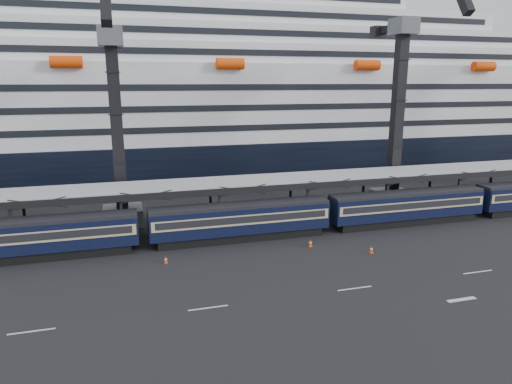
% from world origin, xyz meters
% --- Properties ---
extents(ground, '(260.00, 260.00, 0.00)m').
position_xyz_m(ground, '(0.00, 0.00, 0.00)').
color(ground, black).
rests_on(ground, ground).
extents(lane_markings, '(111.00, 4.27, 0.02)m').
position_xyz_m(lane_markings, '(8.15, -5.23, 0.01)').
color(lane_markings, beige).
rests_on(lane_markings, ground).
extents(train, '(133.05, 3.00, 4.05)m').
position_xyz_m(train, '(-4.65, 10.00, 2.20)').
color(train, black).
rests_on(train, ground).
extents(canopy, '(130.00, 6.25, 5.53)m').
position_xyz_m(canopy, '(0.00, 14.00, 5.25)').
color(canopy, gray).
rests_on(canopy, ground).
extents(cruise_ship, '(214.09, 28.84, 34.00)m').
position_xyz_m(cruise_ship, '(-1.08, 45.99, 12.34)').
color(cruise_ship, black).
rests_on(cruise_ship, ground).
extents(crane_dark_near, '(4.50, 17.75, 35.08)m').
position_xyz_m(crane_dark_near, '(-20.00, 18.59, 11.93)').
color(crane_dark_near, '#45474C').
rests_on(crane_dark_near, ground).
extents(crane_dark_mid, '(4.50, 18.24, 39.64)m').
position_xyz_m(crane_dark_mid, '(15.00, 17.59, 13.36)').
color(crane_dark_mid, '#45474C').
rests_on(crane_dark_mid, ground).
extents(traffic_cone_c, '(0.34, 0.34, 0.67)m').
position_xyz_m(traffic_cone_c, '(-16.26, 5.58, 0.33)').
color(traffic_cone_c, '#F64307').
rests_on(traffic_cone_c, ground).
extents(traffic_cone_d, '(0.39, 0.39, 0.78)m').
position_xyz_m(traffic_cone_d, '(-1.73, 6.02, 0.38)').
color(traffic_cone_d, '#F64307').
rests_on(traffic_cone_d, ground).
extents(traffic_cone_e, '(0.38, 0.38, 0.75)m').
position_xyz_m(traffic_cone_e, '(3.32, 2.71, 0.37)').
color(traffic_cone_e, '#F64307').
rests_on(traffic_cone_e, ground).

